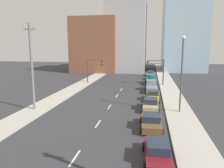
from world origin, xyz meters
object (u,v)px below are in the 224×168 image
Objects in this scene: street_lamp at (182,70)px; sedan_white at (151,74)px; sedan_yellow at (153,96)px; pickup_truck_gray at (152,87)px; traffic_signal_left at (92,67)px; traffic_signal_right at (158,68)px; sedan_silver at (151,77)px; utility_pole_left_mid at (32,67)px; sedan_tan at (151,104)px; sedan_maroon at (157,152)px; sedan_brown at (151,122)px; pickup_truck_teal at (151,80)px.

street_lamp is 2.01× the size of sedan_white.
pickup_truck_gray reaches higher than sedan_yellow.
traffic_signal_right is at bearing 0.00° from traffic_signal_left.
sedan_silver is at bearing 31.39° from traffic_signal_left.
sedan_white is (12.76, 14.54, -2.94)m from traffic_signal_left.
traffic_signal_left is at bearing 84.52° from utility_pole_left_mid.
sedan_tan is at bearing -92.76° from sedan_yellow.
sedan_yellow is 27.89m from sedan_white.
traffic_signal_left is 21.33m from utility_pole_left_mid.
sedan_silver is 6.70m from sedan_white.
sedan_tan is 12.16m from pickup_truck_gray.
sedan_tan reaches higher than sedan_maroon.
traffic_signal_left is 1.19× the size of sedan_brown.
sedan_tan is (-0.46, 12.96, 0.02)m from sedan_maroon.
sedan_yellow reaches higher than sedan_tan.
traffic_signal_right is 6.95m from pickup_truck_gray.
sedan_tan is 1.07× the size of sedan_yellow.
utility_pole_left_mid reaches higher than sedan_silver.
sedan_maroon is (-0.99, -31.34, -2.89)m from traffic_signal_right.
sedan_maroon is 45.88m from sedan_white.
sedan_tan is at bearing 87.46° from sedan_brown.
traffic_signal_left is at bearing 180.00° from traffic_signal_right.
pickup_truck_teal reaches higher than sedan_yellow.
sedan_white is at bearing 96.07° from street_lamp.
sedan_maroon is 0.80× the size of pickup_truck_teal.
sedan_brown reaches higher than sedan_silver.
traffic_signal_left is 0.89× the size of pickup_truck_gray.
sedan_tan is (12.82, -18.38, -2.88)m from traffic_signal_left.
sedan_brown is at bearing -90.18° from sedan_yellow.
traffic_signal_right reaches higher than sedan_silver.
sedan_maroon is 32.74m from pickup_truck_teal.
sedan_yellow is at bearing 85.47° from sedan_brown.
pickup_truck_teal is at bearing 87.37° from sedan_brown.
pickup_truck_teal is at bearing 6.19° from traffic_signal_left.
sedan_maroon is (15.31, -10.21, -4.95)m from utility_pole_left_mid.
traffic_signal_left is 22.59m from sedan_tan.
sedan_tan reaches higher than sedan_silver.
sedan_yellow is at bearing 27.05° from utility_pole_left_mid.
pickup_truck_gray is (12.94, -6.22, -2.79)m from traffic_signal_left.
sedan_silver is at bearing 97.38° from street_lamp.
traffic_signal_right is 1.21× the size of sedan_tan.
traffic_signal_right reaches higher than pickup_truck_gray.
street_lamp is at bearing -81.77° from sedan_white.
sedan_white is (-0.18, 20.76, -0.16)m from pickup_truck_gray.
sedan_silver is (-0.44, 39.18, -0.05)m from sedan_maroon.
traffic_signal_right reaches higher than sedan_tan.
utility_pole_left_mid reaches higher than pickup_truck_teal.
sedan_maroon is 1.04× the size of sedan_silver.
sedan_silver is at bearing 89.15° from pickup_truck_gray.
utility_pole_left_mid is 2.39× the size of sedan_silver.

